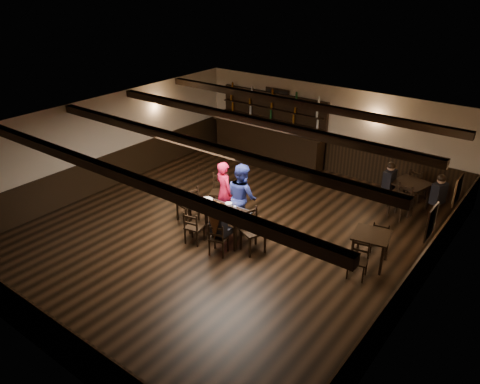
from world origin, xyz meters
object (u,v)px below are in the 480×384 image
Objects in this scene: chair_near_left at (193,226)px; bar_counter at (269,138)px; man_blue at (242,197)px; dining_table at (220,212)px; cake at (207,201)px; woman_pink at (224,192)px; chair_near_right at (217,237)px.

chair_near_left is 0.20× the size of bar_counter.
man_blue is at bearing -64.11° from bar_counter.
chair_near_left is at bearing 94.14° from man_blue.
dining_table is 0.47m from cake.
bar_counter is (-1.94, 4.99, 0.06)m from dining_table.
woman_pink is 4.52m from bar_counter.
chair_near_left is at bearing -78.23° from cake.
woman_pink reaches higher than chair_near_left.
chair_near_left is 1.43m from man_blue.
man_blue is at bearing 70.80° from chair_near_left.
man_blue is 4.97× the size of cake.
chair_near_right is at bearing 126.61° from man_blue.
chair_near_left is 0.77m from chair_near_right.
chair_near_right is (0.77, -0.03, -0.00)m from chair_near_left.
dining_table is 0.87× the size of man_blue.
bar_counter is at bearing 113.10° from chair_near_right.
bar_counter is (-1.49, 4.92, -0.07)m from cake.
dining_table is 1.80× the size of chair_near_right.
chair_near_right is at bearing -38.38° from cake.
woman_pink is 0.66m from cake.
dining_table is 0.72m from chair_near_left.
chair_near_left is 2.42× the size of cake.
chair_near_left reaches higher than dining_table.
chair_near_right is (0.47, -0.65, -0.18)m from dining_table.
chair_near_right is at bearing -66.90° from bar_counter.
man_blue reaches higher than chair_near_right.
cake is at bearing 108.44° from woman_pink.
chair_near_left is at bearing 178.00° from chair_near_right.
chair_near_right is 2.39× the size of cake.
bar_counter reaches higher than woman_pink.
man_blue is 4.80m from bar_counter.
dining_table is 5.35m from bar_counter.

